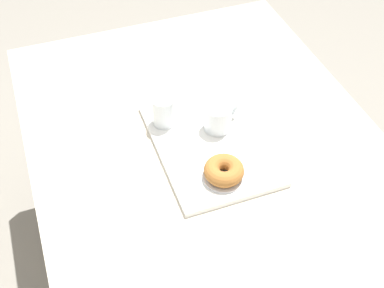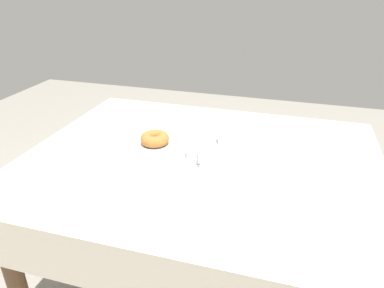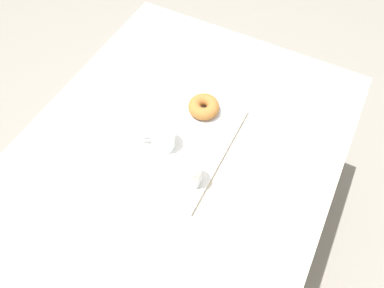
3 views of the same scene
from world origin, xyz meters
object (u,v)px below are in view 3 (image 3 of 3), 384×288
object	(u,v)px
water_glass_near	(191,174)
sugar_donut_left	(204,107)
dining_table	(176,166)
serving_tray	(181,141)
donut_plate_left	(204,111)
tea_mug_left	(163,138)

from	to	relation	value
water_glass_near	sugar_donut_left	size ratio (longest dim) A/B	0.86
dining_table	water_glass_near	distance (m)	0.19
serving_tray	donut_plate_left	size ratio (longest dim) A/B	3.83
serving_tray	donut_plate_left	bearing A→B (deg)	-5.87
tea_mug_left	donut_plate_left	size ratio (longest dim) A/B	1.02
sugar_donut_left	tea_mug_left	bearing A→B (deg)	162.57
water_glass_near	donut_plate_left	distance (m)	0.28
serving_tray	donut_plate_left	distance (m)	0.14
sugar_donut_left	water_glass_near	bearing A→B (deg)	-161.89
tea_mug_left	sugar_donut_left	size ratio (longest dim) A/B	1.08
dining_table	sugar_donut_left	bearing A→B (deg)	-4.24
serving_tray	tea_mug_left	world-z (taller)	tea_mug_left
serving_tray	donut_plate_left	xyz separation A→B (m)	(0.14, -0.01, 0.01)
serving_tray	tea_mug_left	xyz separation A→B (m)	(-0.04, 0.04, 0.05)
serving_tray	water_glass_near	bearing A→B (deg)	-140.66
donut_plate_left	tea_mug_left	bearing A→B (deg)	162.57
dining_table	tea_mug_left	bearing A→B (deg)	88.51
serving_tray	tea_mug_left	size ratio (longest dim) A/B	3.74
sugar_donut_left	donut_plate_left	bearing A→B (deg)	0.00
donut_plate_left	sugar_donut_left	distance (m)	0.03
serving_tray	sugar_donut_left	size ratio (longest dim) A/B	4.03
tea_mug_left	donut_plate_left	distance (m)	0.20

